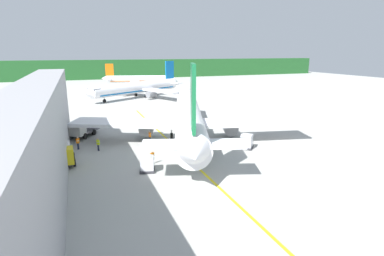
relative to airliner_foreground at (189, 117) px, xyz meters
The scene contains 17 objects.
ground 28.70m from the airliner_foreground, 66.80° to the left, with size 240.00×320.00×0.20m, color #A8A8A3.
distant_treeline 114.80m from the airliner_foreground, 84.39° to the left, with size 216.00×6.00×9.11m, color #1E5123.
terminal_building 25.83m from the airliner_foreground, 138.21° to the right, with size 4.00×64.13×10.10m, color #99999E.
airliner_foreground is the anchor object (origin of this frame).
airliner_mid_apron 45.82m from the airliner_foreground, 88.41° to the left, with size 31.63×26.87×10.09m.
airliner_far_taxiway 79.68m from the airliner_foreground, 84.31° to the left, with size 28.90×24.14×8.41m.
airliner_distant 159.91m from the airliner_foreground, 87.35° to the left, with size 19.08×22.91×6.54m.
service_truck_fuel 25.52m from the airliner_foreground, 170.00° to the left, with size 6.20×4.25×2.60m.
service_truck_baggage 18.56m from the airliner_foreground, 163.67° to the right, with size 2.61×5.65×2.40m.
service_truck_catering 16.88m from the airliner_foreground, 158.28° to the left, with size 4.99×5.75×2.52m.
cargo_container_near 14.52m from the airliner_foreground, 128.70° to the right, with size 1.99×1.99×1.82m.
cargo_container_mid 9.89m from the airliner_foreground, 53.98° to the right, with size 2.31×2.31×2.11m.
crew_marshaller 16.21m from the airliner_foreground, behind, with size 0.46×0.51×1.79m.
crew_loader_left 12.27m from the airliner_foreground, 131.02° to the right, with size 0.57×0.41×1.62m.
crew_loader_right 6.57m from the airliner_foreground, behind, with size 0.28×0.63×1.72m.
crew_supervisor 13.81m from the airliner_foreground, behind, with size 0.42×0.56×1.76m.
apron_guide_line 6.49m from the airliner_foreground, 126.34° to the right, with size 0.30×60.00×0.01m, color yellow.
Camera 1 is at (-26.80, -21.00, 12.98)m, focal length 28.68 mm.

